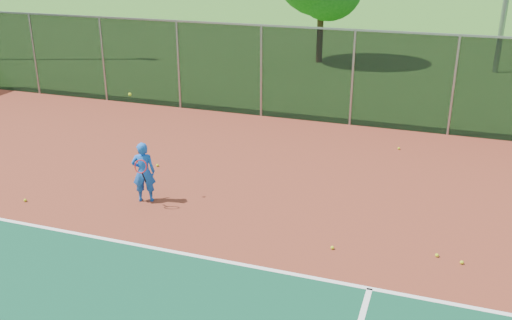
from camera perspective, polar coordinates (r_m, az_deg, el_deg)
The scene contains 9 objects.
court_apron at distance 9.78m, azimuth -1.61°, elevation -13.78°, with size 30.00×20.00×0.02m, color maroon.
fence_back at distance 18.15m, azimuth 9.63°, elevation 8.15°, with size 30.00×0.06×3.03m.
tennis_player at distance 13.02m, azimuth -11.18°, elevation -1.17°, with size 0.60×0.67×2.49m.
practice_ball_0 at distance 15.16m, azimuth -9.83°, elevation -0.52°, with size 0.07×0.07×0.07m, color #B8CA17.
practice_ball_1 at distance 16.64m, azimuth 14.09°, elevation 1.14°, with size 0.07×0.07×0.07m, color #B8CA17.
practice_ball_2 at distance 11.21m, azimuth 7.64°, elevation -8.68°, with size 0.07×0.07×0.07m, color #B8CA17.
practice_ball_3 at distance 14.02m, azimuth -22.09°, elevation -3.75°, with size 0.07×0.07×0.07m, color #B8CA17.
practice_ball_4 at distance 11.31m, azimuth 19.89°, elevation -9.61°, with size 0.07×0.07×0.07m, color #B8CA17.
practice_ball_5 at distance 11.40m, azimuth 17.65°, elevation -9.06°, with size 0.07×0.07×0.07m, color #B8CA17.
Camera 1 is at (2.86, -5.46, 5.65)m, focal length 40.00 mm.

